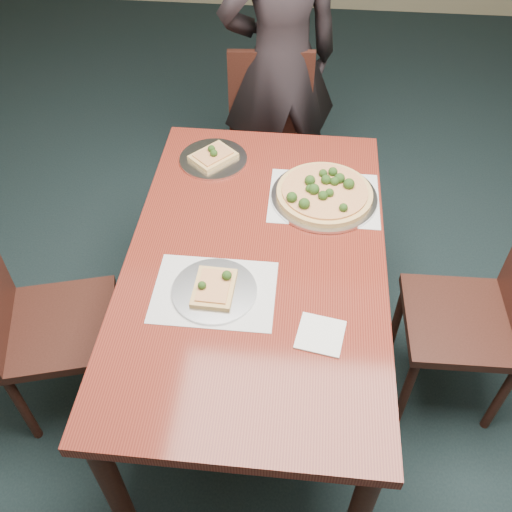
# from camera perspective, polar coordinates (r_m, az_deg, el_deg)

# --- Properties ---
(ground) EXTENTS (8.00, 8.00, 0.00)m
(ground) POSITION_cam_1_polar(r_m,az_deg,el_deg) (2.50, 5.48, -14.99)
(ground) COLOR black
(ground) RESTS_ON ground
(dining_table) EXTENTS (0.90, 1.50, 0.75)m
(dining_table) POSITION_cam_1_polar(r_m,az_deg,el_deg) (2.05, -0.00, -1.77)
(dining_table) COLOR #5D1A12
(dining_table) RESTS_ON ground
(chair_far) EXTENTS (0.45, 0.45, 0.91)m
(chair_far) POSITION_cam_1_polar(r_m,az_deg,el_deg) (2.95, 1.40, 11.97)
(chair_far) COLOR black
(chair_far) RESTS_ON ground
(chair_left) EXTENTS (0.52, 0.52, 0.91)m
(chair_left) POSITION_cam_1_polar(r_m,az_deg,el_deg) (2.25, -21.44, -5.92)
(chair_left) COLOR black
(chair_left) RESTS_ON ground
(chair_right) EXTENTS (0.43, 0.43, 0.91)m
(chair_right) POSITION_cam_1_polar(r_m,az_deg,el_deg) (2.29, 22.08, -5.18)
(chair_right) COLOR black
(chair_right) RESTS_ON ground
(diner) EXTENTS (0.72, 0.60, 1.67)m
(diner) POSITION_cam_1_polar(r_m,az_deg,el_deg) (2.91, 2.46, 18.78)
(diner) COLOR black
(diner) RESTS_ON ground
(placemat_main) EXTENTS (0.42, 0.32, 0.00)m
(placemat_main) POSITION_cam_1_polar(r_m,az_deg,el_deg) (2.22, 6.80, 5.79)
(placemat_main) COLOR white
(placemat_main) RESTS_ON dining_table
(placemat_near) EXTENTS (0.40, 0.30, 0.00)m
(placemat_near) POSITION_cam_1_polar(r_m,az_deg,el_deg) (1.88, -4.18, -3.58)
(placemat_near) COLOR white
(placemat_near) RESTS_ON dining_table
(pizza_pan) EXTENTS (0.41, 0.41, 0.07)m
(pizza_pan) POSITION_cam_1_polar(r_m,az_deg,el_deg) (2.20, 6.83, 6.25)
(pizza_pan) COLOR silver
(pizza_pan) RESTS_ON dining_table
(slice_plate_near) EXTENTS (0.28, 0.28, 0.06)m
(slice_plate_near) POSITION_cam_1_polar(r_m,az_deg,el_deg) (1.87, -4.19, -3.31)
(slice_plate_near) COLOR silver
(slice_plate_near) RESTS_ON dining_table
(slice_plate_far) EXTENTS (0.28, 0.28, 0.06)m
(slice_plate_far) POSITION_cam_1_polar(r_m,az_deg,el_deg) (2.39, -4.30, 9.79)
(slice_plate_far) COLOR silver
(slice_plate_far) RESTS_ON dining_table
(napkin) EXTENTS (0.16, 0.16, 0.01)m
(napkin) POSITION_cam_1_polar(r_m,az_deg,el_deg) (1.78, 6.46, -7.82)
(napkin) COLOR white
(napkin) RESTS_ON dining_table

